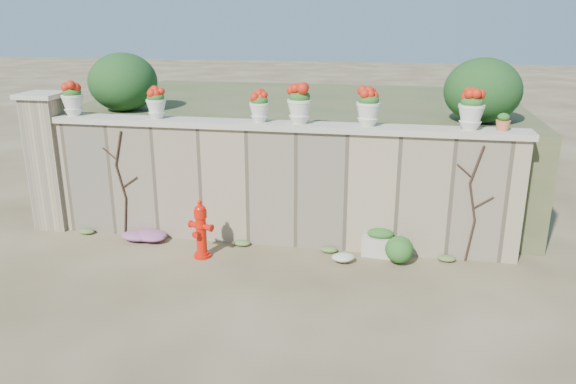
% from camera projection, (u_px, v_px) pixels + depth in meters
% --- Properties ---
extents(ground, '(80.00, 80.00, 0.00)m').
position_uv_depth(ground, '(248.00, 288.00, 8.13)').
color(ground, '#4D3D26').
rests_on(ground, ground).
extents(stone_wall, '(8.00, 0.40, 2.00)m').
position_uv_depth(stone_wall, '(274.00, 187.00, 9.51)').
color(stone_wall, gray).
rests_on(stone_wall, ground).
extents(wall_cap, '(8.10, 0.52, 0.10)m').
position_uv_depth(wall_cap, '(273.00, 126.00, 9.19)').
color(wall_cap, beige).
rests_on(wall_cap, stone_wall).
extents(gate_pillar, '(0.72, 0.72, 2.48)m').
position_uv_depth(gate_pillar, '(50.00, 161.00, 10.18)').
color(gate_pillar, gray).
rests_on(gate_pillar, ground).
extents(raised_fill, '(9.00, 6.00, 2.00)m').
position_uv_depth(raised_fill, '(304.00, 145.00, 12.51)').
color(raised_fill, '#384C23').
rests_on(raised_fill, ground).
extents(back_shrub_left, '(1.30, 1.30, 1.10)m').
position_uv_depth(back_shrub_left, '(123.00, 82.00, 10.74)').
color(back_shrub_left, '#143814').
rests_on(back_shrub_left, raised_fill).
extents(back_shrub_right, '(1.30, 1.30, 1.10)m').
position_uv_depth(back_shrub_right, '(483.00, 90.00, 9.56)').
color(back_shrub_right, '#143814').
rests_on(back_shrub_right, raised_fill).
extents(vine_left, '(0.60, 0.04, 1.91)m').
position_uv_depth(vine_left, '(122.00, 182.00, 9.79)').
color(vine_left, black).
rests_on(vine_left, ground).
extents(vine_right, '(0.60, 0.04, 1.91)m').
position_uv_depth(vine_right, '(473.00, 203.00, 8.74)').
color(vine_right, black).
rests_on(vine_right, ground).
extents(fire_hydrant, '(0.43, 0.30, 0.98)m').
position_uv_depth(fire_hydrant, '(201.00, 229.00, 9.03)').
color(fire_hydrant, red).
rests_on(fire_hydrant, ground).
extents(planter_box, '(0.59, 0.39, 0.46)m').
position_uv_depth(planter_box, '(380.00, 243.00, 9.19)').
color(planter_box, beige).
rests_on(planter_box, ground).
extents(green_shrub, '(0.57, 0.51, 0.54)m').
position_uv_depth(green_shrub, '(397.00, 248.00, 8.86)').
color(green_shrub, '#1E5119').
rests_on(green_shrub, ground).
extents(magenta_clump, '(0.87, 0.58, 0.23)m').
position_uv_depth(magenta_clump, '(145.00, 235.00, 9.80)').
color(magenta_clump, '#CF29BB').
rests_on(magenta_clump, ground).
extents(white_flowers, '(0.57, 0.46, 0.21)m').
position_uv_depth(white_flowers, '(339.00, 256.00, 8.99)').
color(white_flowers, white).
rests_on(white_flowers, ground).
extents(urn_pot_0, '(0.37, 0.37, 0.58)m').
position_uv_depth(urn_pot_0, '(72.00, 99.00, 9.73)').
color(urn_pot_0, silver).
rests_on(urn_pot_0, wall_cap).
extents(urn_pot_1, '(0.33, 0.33, 0.52)m').
position_uv_depth(urn_pot_1, '(156.00, 103.00, 9.46)').
color(urn_pot_1, silver).
rests_on(urn_pot_1, wall_cap).
extents(urn_pot_2, '(0.33, 0.33, 0.51)m').
position_uv_depth(urn_pot_2, '(259.00, 107.00, 9.14)').
color(urn_pot_2, silver).
rests_on(urn_pot_2, wall_cap).
extents(urn_pot_3, '(0.40, 0.40, 0.63)m').
position_uv_depth(urn_pot_3, '(300.00, 104.00, 9.01)').
color(urn_pot_3, silver).
rests_on(urn_pot_3, wall_cap).
extents(urn_pot_4, '(0.38, 0.38, 0.60)m').
position_uv_depth(urn_pot_4, '(368.00, 107.00, 8.82)').
color(urn_pot_4, silver).
rests_on(urn_pot_4, wall_cap).
extents(urn_pot_5, '(0.39, 0.39, 0.62)m').
position_uv_depth(urn_pot_5, '(471.00, 110.00, 8.54)').
color(urn_pot_5, silver).
rests_on(urn_pot_5, wall_cap).
extents(terracotta_pot, '(0.22, 0.22, 0.26)m').
position_uv_depth(terracotta_pot, '(503.00, 123.00, 8.51)').
color(terracotta_pot, '#C56A3C').
rests_on(terracotta_pot, wall_cap).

